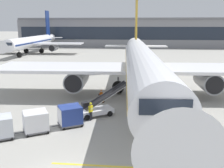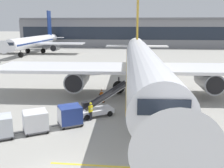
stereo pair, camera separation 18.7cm
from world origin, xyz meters
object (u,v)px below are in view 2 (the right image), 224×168
Objects in this scene: safety_cone_engine_keepout at (102,92)px; safety_cone_wingtip at (102,99)px; baggage_cart_second at (35,121)px; baggage_cart_lead at (70,115)px; belt_loader at (98,107)px; distant_airplane at (34,42)px; ground_crew_by_carts at (78,115)px; parked_airplane at (142,64)px; ground_crew_by_loader at (91,110)px.

safety_cone_wingtip is (0.50, -3.21, -0.04)m from safety_cone_engine_keepout.
safety_cone_wingtip is (4.28, 9.05, -0.66)m from baggage_cart_second.
belt_loader is at bearing 54.80° from baggage_cart_lead.
ground_crew_by_carts is at bearing -64.38° from distant_airplane.
belt_loader is 3.52m from baggage_cart_lead.
parked_airplane reaches higher than baggage_cart_second.
distant_airplane is at bearing 121.14° from safety_cone_engine_keepout.
safety_cone_wingtip is at bearing -143.11° from parked_airplane.
parked_airplane reaches higher than safety_cone_wingtip.
belt_loader is at bearing 45.49° from baggage_cart_second.
parked_airplane is 6.76m from safety_cone_wingtip.
baggage_cart_second is (-2.47, -1.70, 0.00)m from baggage_cart_lead.
baggage_cart_second is 10.03m from safety_cone_wingtip.
safety_cone_wingtip is at bearing 92.87° from belt_loader.
baggage_cart_second is 3.57× the size of safety_cone_engine_keepout.
distant_airplane is (-27.85, 48.46, 3.15)m from safety_cone_wingtip.
parked_airplane is 26.80× the size of ground_crew_by_loader.
ground_crew_by_loader is (-0.44, -1.40, 0.11)m from belt_loader.
baggage_cart_second is 1.58× the size of ground_crew_by_loader.
belt_loader is at bearing -62.06° from distant_airplane.
distant_airplane is at bearing 112.29° from baggage_cart_second.
baggage_cart_lead is 1.00× the size of baggage_cart_second.
baggage_cart_lead is at bearing -64.98° from distant_airplane.
parked_airplane is at bearing 62.81° from ground_crew_by_loader.
distant_airplane reaches higher than safety_cone_engine_keepout.
ground_crew_by_loader is 1.00× the size of ground_crew_by_carts.
safety_cone_wingtip is (-0.22, 4.47, -0.55)m from belt_loader.
safety_cone_engine_keepout is (-0.73, 7.68, -0.51)m from belt_loader.
baggage_cart_second is at bearing -125.32° from parked_airplane.
ground_crew_by_loader is at bearing -63.04° from distant_airplane.
safety_cone_engine_keepout is (0.55, 10.61, -0.62)m from ground_crew_by_carts.
baggage_cart_lead reaches higher than safety_cone_engine_keepout.
safety_cone_wingtip is at bearing -60.12° from distant_airplane.
safety_cone_wingtip is at bearing 76.20° from baggage_cart_lead.
ground_crew_by_carts is at bearing -118.77° from ground_crew_by_loader.
parked_airplane is 12.86m from baggage_cart_lead.
baggage_cart_second reaches higher than ground_crew_by_carts.
ground_crew_by_loader is (1.59, 1.47, -0.00)m from baggage_cart_lead.
parked_airplane is 60.73× the size of safety_cone_engine_keepout.
baggage_cart_second is at bearing -141.97° from ground_crew_by_loader.
baggage_cart_second is 5.16m from ground_crew_by_loader.
ground_crew_by_carts is (-1.28, -2.93, 0.11)m from belt_loader.
parked_airplane is 9.52m from belt_loader.
baggage_cart_lead is 3.57× the size of safety_cone_engine_keepout.
baggage_cart_lead is 2.17m from ground_crew_by_loader.
baggage_cart_second is (-4.50, -4.58, 0.11)m from belt_loader.
belt_loader is 7.73m from safety_cone_engine_keepout.
baggage_cart_second is at bearing -152.95° from ground_crew_by_carts.
parked_airplane is 17.01× the size of baggage_cart_lead.
safety_cone_wingtip is (0.21, 5.87, -0.66)m from ground_crew_by_loader.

